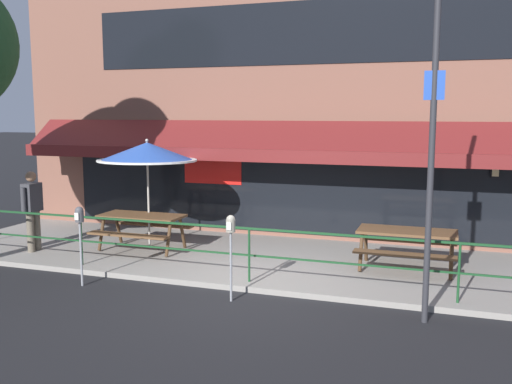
# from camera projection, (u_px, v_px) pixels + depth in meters

# --- Properties ---
(ground_plane) EXTENTS (120.00, 120.00, 0.00)m
(ground_plane) POSITION_uv_depth(u_px,v_px,m) (243.00, 292.00, 9.72)
(ground_plane) COLOR black
(patio_deck) EXTENTS (15.00, 4.00, 0.10)m
(patio_deck) POSITION_uv_depth(u_px,v_px,m) (277.00, 261.00, 11.59)
(patio_deck) COLOR gray
(patio_deck) RESTS_ON ground
(restaurant_building) EXTENTS (15.00, 1.60, 6.89)m
(restaurant_building) POSITION_uv_depth(u_px,v_px,m) (306.00, 96.00, 13.20)
(restaurant_building) COLOR brown
(restaurant_building) RESTS_ON ground
(patio_railing) EXTENTS (13.84, 0.04, 0.97)m
(patio_railing) POSITION_uv_depth(u_px,v_px,m) (249.00, 243.00, 9.89)
(patio_railing) COLOR #194723
(patio_railing) RESTS_ON patio_deck
(picnic_table_left) EXTENTS (1.80, 1.42, 0.76)m
(picnic_table_left) POSITION_uv_depth(u_px,v_px,m) (142.00, 222.00, 12.22)
(picnic_table_left) COLOR brown
(picnic_table_left) RESTS_ON patio_deck
(picnic_table_centre) EXTENTS (1.80, 1.42, 0.76)m
(picnic_table_centre) POSITION_uv_depth(u_px,v_px,m) (407.00, 239.00, 10.63)
(picnic_table_centre) COLOR brown
(picnic_table_centre) RESTS_ON patio_deck
(patio_umbrella_left) EXTENTS (2.14, 2.14, 2.38)m
(patio_umbrella_left) POSITION_uv_depth(u_px,v_px,m) (147.00, 152.00, 12.30)
(patio_umbrella_left) COLOR #B7B2A8
(patio_umbrella_left) RESTS_ON patio_deck
(pedestrian_walking) EXTENTS (0.24, 0.62, 1.71)m
(pedestrian_walking) POSITION_uv_depth(u_px,v_px,m) (32.00, 207.00, 12.07)
(pedestrian_walking) COLOR #665B4C
(pedestrian_walking) RESTS_ON patio_deck
(parking_meter_near) EXTENTS (0.15, 0.16, 1.42)m
(parking_meter_near) POSITION_uv_depth(u_px,v_px,m) (80.00, 222.00, 9.92)
(parking_meter_near) COLOR gray
(parking_meter_near) RESTS_ON ground
(parking_meter_far) EXTENTS (0.15, 0.16, 1.42)m
(parking_meter_far) POSITION_uv_depth(u_px,v_px,m) (231.00, 232.00, 9.10)
(parking_meter_far) COLOR gray
(parking_meter_far) RESTS_ON ground
(street_sign_pole) EXTENTS (0.28, 0.09, 4.74)m
(street_sign_pole) POSITION_uv_depth(u_px,v_px,m) (431.00, 157.00, 8.00)
(street_sign_pole) COLOR #2D2D33
(street_sign_pole) RESTS_ON ground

